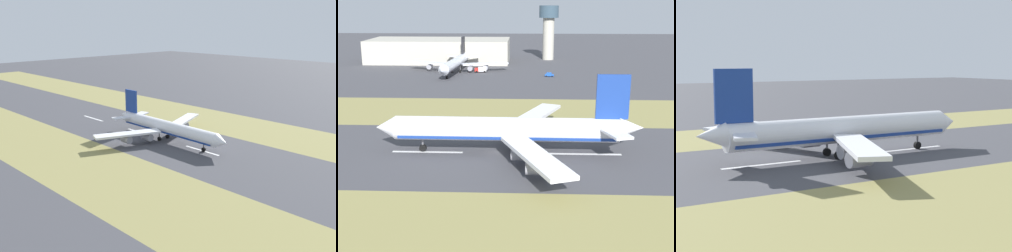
% 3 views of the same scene
% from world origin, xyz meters
% --- Properties ---
extents(ground_plane, '(800.00, 800.00, 0.00)m').
position_xyz_m(ground_plane, '(0.00, 0.00, 0.00)').
color(ground_plane, '#424247').
extents(grass_median_west, '(40.00, 600.00, 0.01)m').
position_xyz_m(grass_median_west, '(-45.00, 0.00, 0.00)').
color(grass_median_west, olive).
rests_on(grass_median_west, ground).
extents(grass_median_east, '(40.00, 600.00, 0.01)m').
position_xyz_m(grass_median_east, '(45.00, 0.00, 0.00)').
color(grass_median_east, olive).
rests_on(grass_median_east, ground).
extents(centreline_dash_mid, '(1.20, 18.00, 0.01)m').
position_xyz_m(centreline_dash_mid, '(0.00, -22.61, 0.01)').
color(centreline_dash_mid, silver).
rests_on(centreline_dash_mid, ground).
extents(centreline_dash_far, '(1.20, 18.00, 0.01)m').
position_xyz_m(centreline_dash_far, '(0.00, 17.39, 0.01)').
color(centreline_dash_far, silver).
rests_on(centreline_dash_far, ground).
extents(airplane_main_jet, '(64.13, 67.05, 20.20)m').
position_xyz_m(airplane_main_jet, '(0.38, -4.51, 6.02)').
color(airplane_main_jet, white).
rests_on(airplane_main_jet, ground).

